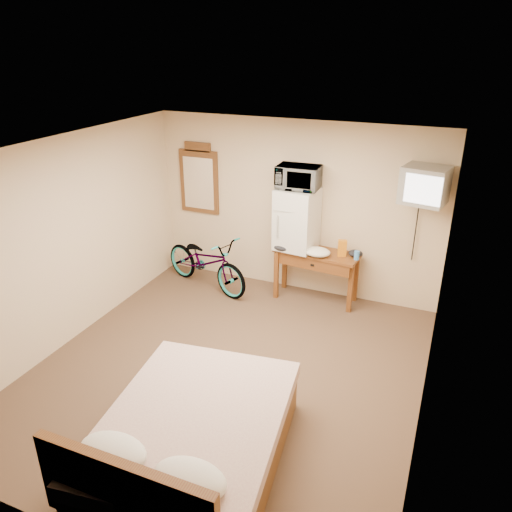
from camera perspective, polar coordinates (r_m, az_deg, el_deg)
name	(u,v)px	position (r m, az deg, el deg)	size (l,w,h in m)	color
room	(225,272)	(5.21, -3.60, -1.84)	(4.60, 4.64, 2.50)	brown
desk	(316,261)	(7.04, 6.87, -0.60)	(1.21, 0.56, 0.75)	brown
mini_fridge	(297,219)	(6.96, 4.69, 4.26)	(0.58, 0.56, 0.87)	silver
microwave	(298,177)	(6.79, 4.86, 8.96)	(0.57, 0.39, 0.31)	silver
snack_bag	(342,248)	(6.87, 9.82, 0.89)	(0.12, 0.07, 0.23)	orange
blue_cup	(357,255)	(6.82, 11.44, 0.08)	(0.07, 0.07, 0.12)	#438DE4
cloth_cream	(317,252)	(6.86, 7.01, 0.47)	(0.37, 0.28, 0.11)	silver
cloth_dark_a	(283,247)	(7.00, 3.08, 1.07)	(0.28, 0.21, 0.11)	black
cloth_dark_b	(356,253)	(6.92, 11.31, 0.30)	(0.20, 0.16, 0.09)	black
crt_television	(425,185)	(6.45, 18.73, 7.68)	(0.60, 0.64, 0.46)	black
wall_mirror	(199,179)	(7.68, -6.53, 8.71)	(0.64, 0.04, 1.08)	brown
bicycle	(206,261)	(7.49, -5.74, -0.61)	(0.56, 1.61, 0.85)	black
bed	(191,441)	(4.63, -7.49, -20.24)	(1.72, 2.14, 0.90)	brown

